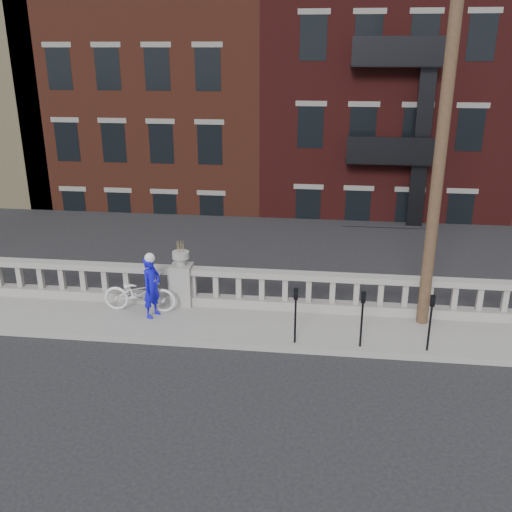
{
  "coord_description": "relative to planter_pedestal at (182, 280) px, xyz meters",
  "views": [
    {
      "loc": [
        3.65,
        -9.64,
        6.59
      ],
      "look_at": [
        2.07,
        3.2,
        1.86
      ],
      "focal_mm": 40.0,
      "sensor_mm": 36.0,
      "label": 1
    }
  ],
  "objects": [
    {
      "name": "ground",
      "position": [
        0.0,
        -3.95,
        -0.83
      ],
      "size": [
        120.0,
        120.0,
        0.0
      ],
      "primitive_type": "plane",
      "color": "black",
      "rests_on": "ground"
    },
    {
      "name": "sidewalk",
      "position": [
        0.0,
        -0.95,
        -0.76
      ],
      "size": [
        32.0,
        2.2,
        0.15
      ],
      "primitive_type": "cube",
      "color": "gray",
      "rests_on": "ground"
    },
    {
      "name": "balustrade",
      "position": [
        0.0,
        0.0,
        -0.19
      ],
      "size": [
        28.0,
        0.34,
        1.03
      ],
      "color": "gray",
      "rests_on": "sidewalk"
    },
    {
      "name": "planter_pedestal",
      "position": [
        0.0,
        0.0,
        0.0
      ],
      "size": [
        0.55,
        0.55,
        1.76
      ],
      "color": "gray",
      "rests_on": "sidewalk"
    },
    {
      "name": "lower_level",
      "position": [
        0.56,
        19.09,
        1.8
      ],
      "size": [
        80.0,
        44.0,
        20.8
      ],
      "color": "#605E59",
      "rests_on": "ground"
    },
    {
      "name": "utility_pole",
      "position": [
        6.2,
        -0.35,
        4.41
      ],
      "size": [
        1.6,
        0.28,
        10.0
      ],
      "color": "#422D1E",
      "rests_on": "sidewalk"
    },
    {
      "name": "parking_meter_a",
      "position": [
        3.11,
        -1.8,
        0.17
      ],
      "size": [
        0.1,
        0.09,
        1.36
      ],
      "color": "black",
      "rests_on": "sidewalk"
    },
    {
      "name": "parking_meter_b",
      "position": [
        4.61,
        -1.8,
        0.17
      ],
      "size": [
        0.1,
        0.09,
        1.36
      ],
      "color": "black",
      "rests_on": "sidewalk"
    },
    {
      "name": "parking_meter_c",
      "position": [
        6.11,
        -1.8,
        0.17
      ],
      "size": [
        0.1,
        0.09,
        1.36
      ],
      "color": "black",
      "rests_on": "sidewalk"
    },
    {
      "name": "bicycle",
      "position": [
        -0.99,
        -0.57,
        -0.18
      ],
      "size": [
        1.91,
        0.69,
        1.0
      ],
      "primitive_type": "imported",
      "rotation": [
        0.0,
        0.0,
        1.59
      ],
      "color": "silver",
      "rests_on": "sidewalk"
    },
    {
      "name": "cyclist",
      "position": [
        -0.57,
        -0.83,
        0.12
      ],
      "size": [
        0.57,
        0.68,
        1.6
      ],
      "primitive_type": "imported",
      "rotation": [
        0.0,
        0.0,
        1.19
      ],
      "color": "#100DD1",
      "rests_on": "sidewalk"
    }
  ]
}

